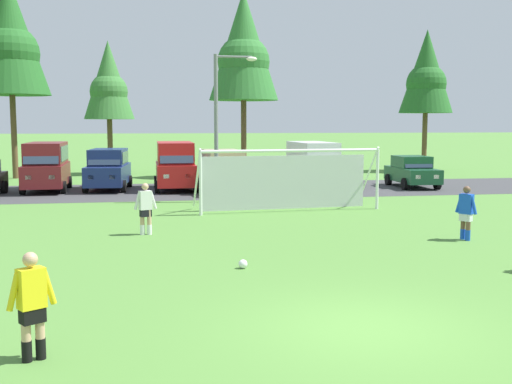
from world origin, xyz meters
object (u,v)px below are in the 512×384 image
player_striker_near (466,213)px  parked_car_slot_far_right (329,171)px  referee (32,306)px  parked_car_slot_center_right (223,171)px  parked_car_slot_center (175,165)px  player_defender_far (146,209)px  soccer_ball (243,264)px  street_lamp (221,126)px  parked_car_slot_end (412,171)px  soccer_goal (286,178)px  parked_car_slot_right (313,164)px  parked_car_slot_center_left (108,169)px  parked_car_slot_left (47,165)px

player_striker_near → parked_car_slot_far_right: size_ratio=0.38×
referee → parked_car_slot_center_right: (5.45, 22.14, 0.29)m
parked_car_slot_center → parked_car_slot_far_right: size_ratio=1.11×
referee → parked_car_slot_center_right: size_ratio=0.35×
player_striker_near → player_defender_far: (-9.53, 2.55, 0.00)m
parked_car_slot_center_right → parked_car_slot_center: bearing=144.9°
player_striker_near → parked_car_slot_center: size_ratio=0.34×
soccer_ball → parked_car_slot_center_right: 16.93m
parked_car_slot_center → street_lamp: street_lamp is taller
player_striker_near → soccer_ball: bearing=-160.5°
parked_car_slot_center → parked_car_slot_end: bearing=-3.9°
soccer_goal → player_defender_far: bearing=-138.9°
player_defender_far → parked_car_slot_far_right: (9.96, 13.46, 0.05)m
parked_car_slot_center_right → referee: bearing=-103.8°
soccer_ball → parked_car_slot_end: parked_car_slot_end is taller
soccer_goal → player_defender_far: 7.51m
referee → parked_car_slot_right: (10.36, 22.77, 0.52)m
player_defender_far → parked_car_slot_center_right: 12.36m
player_striker_near → parked_car_slot_right: parked_car_slot_right is taller
parked_car_slot_center → parked_car_slot_center_right: bearing=-35.1°
parked_car_slot_center_right → parked_car_slot_end: 10.62m
referee → parked_car_slot_end: (16.04, 22.91, 0.05)m
soccer_goal → referee: (-7.24, -15.33, -0.47)m
parked_car_slot_center_right → soccer_goal: bearing=-75.3°
soccer_ball → referee: bearing=-126.6°
parked_car_slot_end → referee: bearing=-125.0°
player_striker_near → parked_car_slot_center_right: (-5.67, 14.29, 0.29)m
referee → parked_car_slot_center_left: (-0.41, 24.37, 0.29)m
soccer_goal → parked_car_slot_center: (-4.15, 8.47, 0.05)m
soccer_goal → parked_car_slot_center_left: soccer_goal is taller
parked_car_slot_left → parked_car_slot_center_left: (3.13, 0.06, -0.23)m
soccer_goal → parked_car_slot_end: bearing=40.8°
player_defender_far → parked_car_slot_left: bearing=110.3°
soccer_goal → player_striker_near: 8.44m
street_lamp → player_striker_near: bearing=-59.0°
parked_car_slot_far_right → parked_car_slot_center_right: bearing=-164.2°
parked_car_slot_left → parked_car_slot_center_right: 9.26m
referee → parked_car_slot_center: (3.09, 23.80, 0.52)m
parked_car_slot_center_left → parked_car_slot_center_right: same height
soccer_goal → parked_car_slot_far_right: size_ratio=1.74×
referee → player_striker_near: size_ratio=1.00×
player_striker_near → parked_car_slot_far_right: parked_car_slot_far_right is taller
street_lamp → referee: bearing=-105.0°
parked_car_slot_center_right → soccer_ball: bearing=-95.1°
referee → parked_car_slot_end: size_ratio=0.38×
player_defender_far → parked_car_slot_center_right: size_ratio=0.35×
referee → parked_car_slot_far_right: parked_car_slot_far_right is taller
parked_car_slot_right → parked_car_slot_center_left: bearing=171.5°
parked_car_slot_center → parked_car_slot_end: 12.99m
parked_car_slot_left → parked_car_slot_center_left: parked_car_slot_left is taller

